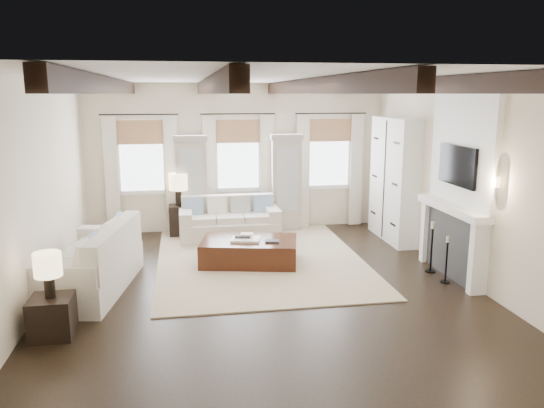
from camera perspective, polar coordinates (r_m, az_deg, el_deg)
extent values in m
plane|color=black|center=(8.41, -0.85, -8.92)|extent=(7.50, 7.50, 0.00)
cube|color=#F2E3C9|center=(11.66, -3.70, 5.01)|extent=(6.50, 0.04, 3.20)
cube|color=#F2E3C9|center=(4.41, 6.60, -6.39)|extent=(6.50, 0.04, 3.20)
cube|color=#F2E3C9|center=(8.16, -24.08, 1.07)|extent=(0.04, 7.50, 3.20)
cube|color=#F2E3C9|center=(9.06, 19.91, 2.37)|extent=(0.04, 7.50, 3.20)
cube|color=white|center=(7.87, -0.92, 13.45)|extent=(6.50, 7.50, 0.04)
cube|color=black|center=(7.84, -17.40, 12.06)|extent=(0.16, 7.40, 0.22)
cube|color=black|center=(7.79, -6.52, 12.51)|extent=(0.16, 7.40, 0.22)
cube|color=black|center=(8.01, 4.52, 12.53)|extent=(0.16, 7.40, 0.22)
cube|color=black|center=(8.48, 14.29, 12.17)|extent=(0.16, 7.40, 0.22)
cube|color=white|center=(11.60, -13.85, 4.90)|extent=(0.90, 0.03, 1.45)
cube|color=#A67650|center=(11.49, -14.00, 7.49)|extent=(0.94, 0.04, 0.50)
cube|color=white|center=(11.61, -16.84, 2.85)|extent=(0.28, 0.08, 2.50)
cube|color=white|center=(11.52, -10.71, 3.09)|extent=(0.28, 0.08, 2.50)
cylinder|color=black|center=(11.42, -14.11, 9.32)|extent=(1.60, 0.02, 0.02)
cube|color=white|center=(11.63, -3.69, 5.24)|extent=(0.90, 0.03, 1.45)
cube|color=#A67650|center=(11.52, -3.69, 7.82)|extent=(0.94, 0.04, 0.50)
cube|color=white|center=(11.53, -6.68, 3.22)|extent=(0.28, 0.08, 2.50)
cube|color=white|center=(11.66, -0.58, 3.40)|extent=(0.28, 0.08, 2.50)
cylinder|color=black|center=(11.45, -3.69, 9.65)|extent=(1.60, 0.02, 0.02)
cube|color=white|center=(12.01, 6.12, 5.40)|extent=(0.90, 0.03, 1.45)
cube|color=#A67650|center=(11.91, 6.26, 7.91)|extent=(0.94, 0.04, 0.50)
cube|color=white|center=(11.81, 3.31, 3.49)|extent=(0.28, 0.08, 2.50)
cube|color=white|center=(12.15, 9.03, 3.59)|extent=(0.28, 0.08, 2.50)
cylinder|color=black|center=(11.84, 6.37, 9.68)|extent=(1.60, 0.02, 0.02)
cube|color=#B5AB9F|center=(11.47, -8.65, 1.76)|extent=(0.64, 0.38, 2.00)
cube|color=#B2B7BA|center=(11.25, -8.65, 2.34)|extent=(0.48, 0.02, 1.40)
cube|color=#B5AB9F|center=(11.34, -8.81, 7.04)|extent=(0.70, 0.42, 0.12)
cube|color=#B5AB9F|center=(11.68, 1.46, 2.07)|extent=(0.64, 0.38, 2.00)
cube|color=#B2B7BA|center=(11.47, 1.65, 2.64)|extent=(0.48, 0.02, 1.40)
cube|color=#B5AB9F|center=(11.55, 1.49, 7.26)|extent=(0.70, 0.42, 0.12)
cube|color=#2B2B2E|center=(9.23, 18.97, -4.08)|extent=(0.18, 1.50, 1.10)
cube|color=black|center=(9.26, 18.74, -4.98)|extent=(0.10, 0.90, 0.70)
cube|color=white|center=(8.53, 21.34, -5.53)|extent=(0.26, 0.14, 1.10)
cube|color=white|center=(9.91, 16.52, -2.85)|extent=(0.26, 0.14, 1.10)
cube|color=white|center=(9.06, 18.83, -0.39)|extent=(0.32, 1.90, 0.12)
cube|color=white|center=(8.97, 19.85, 5.52)|extent=(0.10, 1.90, 1.80)
cube|color=black|center=(8.96, 19.35, 3.94)|extent=(0.07, 1.10, 0.64)
cylinder|color=#FFD899|center=(8.10, 22.98, 2.17)|extent=(0.10, 0.10, 0.14)
cube|color=silver|center=(11.11, 12.97, 2.57)|extent=(0.40, 1.70, 2.50)
cube|color=black|center=(11.03, 11.96, 2.55)|extent=(0.01, 0.02, 2.40)
cube|color=#BBAA8D|center=(9.70, -1.29, -6.00)|extent=(3.66, 4.62, 0.02)
cube|color=silver|center=(11.04, -4.57, -2.81)|extent=(2.05, 0.93, 0.39)
cube|color=silver|center=(11.29, -4.77, -0.21)|extent=(1.95, 0.22, 0.49)
cube|color=silver|center=(10.93, -9.29, -1.35)|extent=(0.25, 0.88, 0.25)
cube|color=silver|center=(11.08, 0.02, -1.02)|extent=(0.25, 0.88, 0.25)
cube|color=silver|center=(10.90, -7.53, -1.65)|extent=(0.55, 0.59, 0.14)
cube|color=silver|center=(10.93, -4.57, -1.54)|extent=(0.55, 0.59, 0.14)
cube|color=silver|center=(11.00, -1.64, -1.43)|extent=(0.55, 0.59, 0.14)
cube|color=#6F92B7|center=(11.09, -8.46, -0.37)|extent=(0.41, 0.21, 0.43)
cube|color=silver|center=(11.10, -5.95, -0.28)|extent=(0.41, 0.21, 0.43)
cube|color=beige|center=(11.14, -3.45, -0.19)|extent=(0.41, 0.21, 0.43)
cube|color=#6F92B7|center=(11.20, -0.98, -0.11)|extent=(0.41, 0.21, 0.43)
cube|color=silver|center=(8.69, -18.97, -7.31)|extent=(1.45, 2.49, 0.45)
cube|color=silver|center=(8.42, -16.57, -4.19)|extent=(0.63, 2.24, 0.56)
cube|color=silver|center=(9.52, -17.11, -3.23)|extent=(1.04, 0.46, 0.29)
cube|color=silver|center=(7.67, -21.65, -7.16)|extent=(1.04, 0.46, 0.29)
cube|color=silver|center=(9.20, -18.12, -4.23)|extent=(0.77, 0.73, 0.16)
cube|color=silver|center=(8.62, -19.45, -5.40)|extent=(0.77, 0.73, 0.16)
cube|color=silver|center=(8.04, -20.99, -6.74)|extent=(0.77, 0.73, 0.16)
cube|color=#6F92B7|center=(9.24, -16.23, -2.55)|extent=(0.32, 0.50, 0.49)
cube|color=silver|center=(8.85, -16.99, -3.22)|extent=(0.32, 0.50, 0.49)
cube|color=beige|center=(8.47, -17.82, -3.94)|extent=(0.32, 0.50, 0.49)
cube|color=#6F92B7|center=(8.09, -18.72, -4.74)|extent=(0.32, 0.50, 0.49)
cube|color=silver|center=(7.71, -19.72, -5.61)|extent=(0.32, 0.50, 0.49)
cube|color=black|center=(9.47, -2.45, -5.13)|extent=(1.85, 1.37, 0.44)
cube|color=white|center=(9.35, -2.87, -3.82)|extent=(0.57, 0.48, 0.04)
cube|color=#262628|center=(9.42, -3.16, -3.46)|extent=(0.30, 0.25, 0.04)
cube|color=beige|center=(9.40, -2.73, -3.27)|extent=(0.25, 0.21, 0.03)
cube|color=#262628|center=(9.25, 0.02, -4.03)|extent=(0.27, 0.23, 0.03)
cube|color=black|center=(7.26, -22.56, -11.14)|extent=(0.51, 0.51, 0.51)
cylinder|color=black|center=(7.12, -22.81, -8.21)|extent=(0.13, 0.13, 0.28)
cylinder|color=#F9D89E|center=(7.03, -23.00, -6.00)|extent=(0.33, 0.33, 0.30)
cube|color=black|center=(11.46, -9.88, -1.73)|extent=(0.44, 0.44, 0.66)
cylinder|color=black|center=(11.35, -9.97, 0.69)|extent=(0.15, 0.15, 0.33)
cylinder|color=#F9D89E|center=(11.29, -10.03, 2.38)|extent=(0.39, 0.39, 0.35)
cylinder|color=black|center=(9.04, 18.11, -7.95)|extent=(0.15, 0.15, 0.02)
cylinder|color=black|center=(8.94, 18.25, -5.96)|extent=(0.03, 0.03, 0.68)
cylinder|color=beige|center=(8.83, 18.40, -3.62)|extent=(0.06, 0.06, 0.10)
cylinder|color=black|center=(9.48, 16.65, -6.93)|extent=(0.18, 0.18, 0.02)
cylinder|color=black|center=(9.37, 16.78, -4.75)|extent=(0.03, 0.03, 0.77)
cylinder|color=beige|center=(9.26, 16.94, -2.19)|extent=(0.07, 0.07, 0.11)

